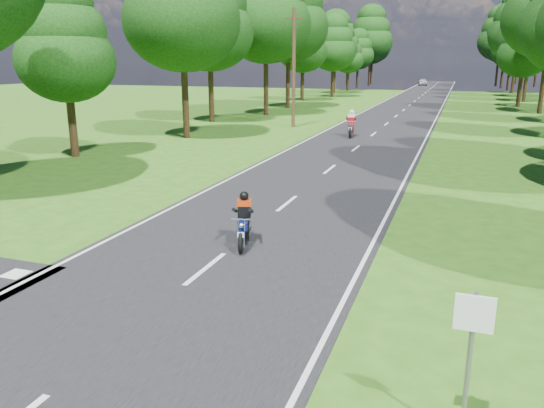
% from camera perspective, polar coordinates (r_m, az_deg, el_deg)
% --- Properties ---
extents(ground, '(160.00, 160.00, 0.00)m').
position_cam_1_polar(ground, '(10.60, -12.04, -10.73)').
color(ground, '#2E5713').
rests_on(ground, ground).
extents(main_road, '(7.00, 140.00, 0.02)m').
position_cam_1_polar(main_road, '(58.46, 14.59, 10.24)').
color(main_road, black).
rests_on(main_road, ground).
extents(road_markings, '(7.40, 140.00, 0.01)m').
position_cam_1_polar(road_markings, '(56.61, 14.27, 10.13)').
color(road_markings, silver).
rests_on(road_markings, main_road).
extents(treeline, '(40.00, 115.35, 14.78)m').
position_cam_1_polar(treeline, '(68.32, 17.15, 17.65)').
color(treeline, black).
rests_on(treeline, ground).
extents(telegraph_pole, '(1.20, 0.26, 8.00)m').
position_cam_1_polar(telegraph_pole, '(37.74, 2.36, 14.42)').
color(telegraph_pole, '#382616').
rests_on(telegraph_pole, ground).
extents(road_sign, '(0.45, 0.07, 2.00)m').
position_cam_1_polar(road_sign, '(6.86, 20.61, -13.96)').
color(road_sign, slate).
rests_on(road_sign, ground).
extents(rider_near_blue, '(0.98, 1.71, 1.35)m').
position_cam_1_polar(rider_near_blue, '(13.43, -3.07, -1.60)').
color(rider_near_blue, navy).
rests_on(rider_near_blue, main_road).
extents(rider_far_red, '(0.92, 2.03, 1.63)m').
position_cam_1_polar(rider_far_red, '(33.29, 8.51, 8.59)').
color(rider_far_red, '#AE270D').
rests_on(rider_far_red, main_road).
extents(distant_car, '(1.99, 3.91, 1.28)m').
position_cam_1_polar(distant_car, '(105.81, 15.89, 12.51)').
color(distant_car, silver).
rests_on(distant_car, main_road).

